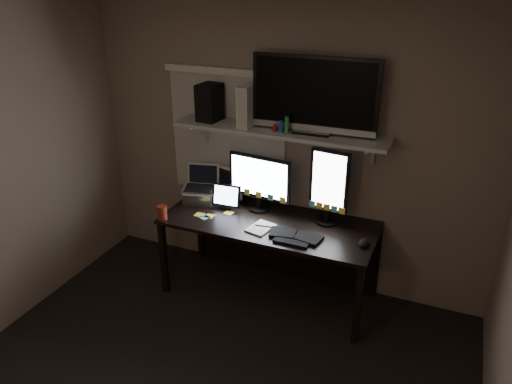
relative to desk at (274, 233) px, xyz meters
The scene contains 19 objects.
ceiling 2.49m from the desk, 90.00° to the right, with size 3.60×3.60×0.00m, color silver.
back_wall 0.74m from the desk, 90.00° to the left, with size 3.60×3.60×0.00m, color #7E6C5A.
window_blinds 0.96m from the desk, 156.69° to the left, with size 1.10×0.02×1.10m, color silver.
desk is the anchor object (origin of this frame).
wall_shelf 0.91m from the desk, 90.00° to the left, with size 1.80×0.35×0.03m, color #A6A6A1.
monitor_landscape 0.46m from the desk, 161.12° to the left, with size 0.58×0.06×0.51m, color black.
monitor_portrait 0.68m from the desk, ahead, with size 0.33×0.06×0.66m, color black.
keyboard 0.45m from the desk, 44.91° to the right, with size 0.43×0.17×0.03m, color black.
mouse 0.87m from the desk, 14.32° to the right, with size 0.07×0.12×0.04m, color black.
notepad 0.33m from the desk, 93.40° to the right, with size 0.17×0.23×0.01m, color white.
tablet 0.52m from the desk, behind, with size 0.26×0.11×0.23m, color black.
file_sorter 0.61m from the desk, 162.60° to the left, with size 0.24×0.11×0.30m, color black.
laptop 0.80m from the desk, behind, with size 0.29×0.24×0.33m, color silver.
cup 0.99m from the desk, 152.92° to the right, with size 0.08×0.08×0.12m, color maroon.
sticky_notes 0.55m from the desk, 159.12° to the right, with size 0.33×0.24×0.00m, color #FFF245, non-canonical shape.
tv 1.26m from the desk, 20.30° to the left, with size 1.00×0.18×0.60m, color black.
game_console 1.13m from the desk, 160.64° to the left, with size 0.09×0.29×0.34m, color beige.
speaker 1.26m from the desk, behind, with size 0.17×0.21×0.31m, color black.
bottles 0.99m from the desk, 12.18° to the left, with size 0.20×0.05×0.13m, color #A50F0C, non-canonical shape.
Camera 1 is at (1.35, -2.05, 2.71)m, focal length 35.00 mm.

